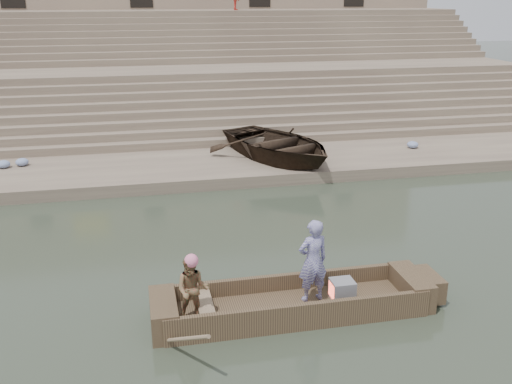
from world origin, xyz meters
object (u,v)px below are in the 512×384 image
object	(u,v)px
standing_man	(313,261)
rowing_man	(192,289)
television	(342,290)
main_rowboat	(292,308)
beached_rowboat	(278,144)

from	to	relation	value
standing_man	rowing_man	distance (m)	2.45
television	main_rowboat	bearing A→B (deg)	180.00
rowing_man	beached_rowboat	xyz separation A→B (m)	(4.16, 9.98, 0.07)
television	beached_rowboat	distance (m)	9.87
main_rowboat	television	xyz separation A→B (m)	(1.02, 0.00, 0.31)
rowing_man	beached_rowboat	distance (m)	10.81
standing_man	beached_rowboat	size ratio (longest dim) A/B	0.33
rowing_man	beached_rowboat	size ratio (longest dim) A/B	0.25
main_rowboat	rowing_man	xyz separation A→B (m)	(-2.00, -0.19, 0.76)
beached_rowboat	main_rowboat	bearing A→B (deg)	-125.87
television	rowing_man	bearing A→B (deg)	-176.40
standing_man	beached_rowboat	xyz separation A→B (m)	(1.74, 9.70, -0.14)
standing_man	rowing_man	xyz separation A→B (m)	(-2.42, -0.28, -0.21)
main_rowboat	beached_rowboat	world-z (taller)	beached_rowboat
standing_man	beached_rowboat	world-z (taller)	standing_man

